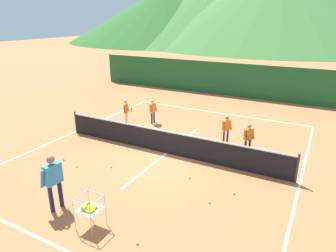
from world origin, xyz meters
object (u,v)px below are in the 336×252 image
student_1 (153,109)px  tennis_ball_7 (67,228)px  student_3 (249,136)px  tennis_ball_4 (64,159)px  student_2 (226,127)px  tennis_ball_5 (137,243)px  tennis_net (167,142)px  tennis_ball_0 (111,167)px  tennis_ball_6 (209,202)px  instructor (53,177)px  tennis_ball_9 (189,178)px  ball_cart (89,208)px  tennis_ball_1 (129,150)px  tennis_ball_2 (76,166)px  tennis_ball_3 (234,193)px  student_0 (126,110)px

student_1 → tennis_ball_7: bearing=-74.5°
student_3 → tennis_ball_4: size_ratio=18.46×
student_2 → tennis_ball_5: 7.08m
tennis_net → tennis_ball_4: tennis_net is taller
tennis_ball_0 → tennis_ball_6: size_ratio=1.00×
instructor → tennis_ball_9: 4.38m
student_2 → ball_cart: bearing=-100.9°
tennis_ball_0 → tennis_ball_1: same height
ball_cart → tennis_ball_0: bearing=119.2°
instructor → ball_cart: 1.48m
tennis_ball_1 → tennis_ball_9: bearing=-15.2°
tennis_ball_4 → tennis_ball_5: same height
student_1 → tennis_ball_1: bearing=-75.3°
student_3 → ball_cart: size_ratio=1.40×
tennis_ball_2 → tennis_ball_9: 4.19m
tennis_ball_3 → tennis_ball_7: same height
instructor → tennis_ball_7: (0.90, -0.53, -0.98)m
student_1 → tennis_ball_2: (0.01, -5.51, -0.72)m
tennis_ball_2 → tennis_ball_9: (4.01, 1.20, 0.00)m
tennis_net → instructor: instructor is taller
tennis_ball_4 → instructor: bearing=-46.7°
tennis_ball_3 → tennis_ball_5: size_ratio=1.00×
instructor → student_1: 7.79m
student_0 → student_1: (1.09, 0.79, -0.03)m
student_2 → tennis_ball_9: student_2 is taller
tennis_ball_0 → tennis_ball_5: same height
student_2 → tennis_ball_0: student_2 is taller
tennis_net → student_0: 4.06m
student_1 → tennis_ball_9: size_ratio=18.42×
ball_cart → tennis_ball_1: (-1.88, 4.37, -0.55)m
tennis_net → student_0: bearing=148.7°
tennis_ball_4 → student_3: bearing=33.1°
instructor → ball_cart: size_ratio=1.88×
ball_cart → tennis_ball_4: bearing=145.2°
tennis_ball_2 → tennis_ball_3: same height
tennis_ball_1 → student_2: bearing=39.9°
tennis_ball_6 → tennis_net: bearing=138.5°
student_0 → ball_cart: 8.04m
student_3 → student_1: bearing=165.3°
tennis_ball_0 → tennis_ball_3: (4.48, 0.40, 0.00)m
tennis_net → tennis_ball_3: bearing=-26.6°
instructor → student_3: 7.39m
student_1 → student_3: size_ratio=1.00×
tennis_net → student_0: size_ratio=7.60×
ball_cart → tennis_ball_6: size_ratio=13.22×
student_2 → tennis_ball_9: (-0.12, -3.55, -0.72)m
tennis_ball_3 → tennis_ball_7: bearing=-132.7°
tennis_ball_5 → tennis_ball_9: 3.50m
tennis_ball_9 → tennis_ball_1: bearing=164.8°
student_2 → tennis_ball_6: 4.75m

